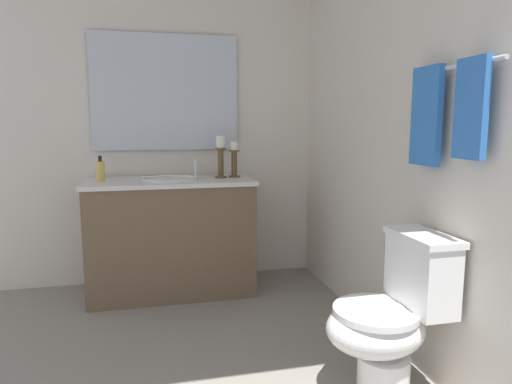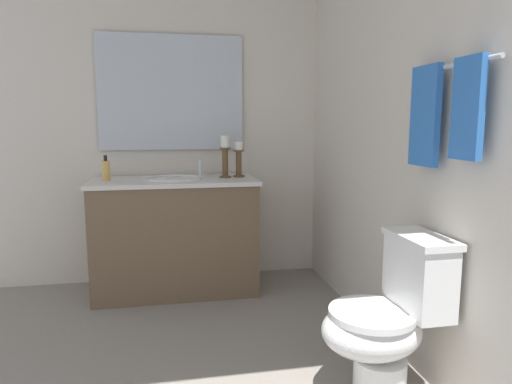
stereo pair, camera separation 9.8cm
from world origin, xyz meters
The scene contains 13 objects.
floor centered at (0.00, 0.00, -0.01)m, with size 2.41×2.67×0.02m, color gray.
wall_back centered at (0.00, 1.33, 1.23)m, with size 2.41×0.04×2.45m, color silver.
wall_left centered at (-1.20, 0.00, 1.23)m, with size 0.04×2.67×2.45m, color silver.
vanity_cabinet centered at (-0.88, 0.15, 0.42)m, with size 0.58×1.20×0.84m.
sink_basin centered at (-0.88, 0.15, 0.81)m, with size 0.40×0.40×0.24m.
mirror centered at (-1.16, 0.15, 1.48)m, with size 0.02×1.10×0.87m, color silver.
candle_holder_tall centered at (-0.92, 0.63, 0.98)m, with size 0.09×0.09×0.27m.
candle_holder_short centered at (-0.90, 0.53, 1.01)m, with size 0.09×0.09×0.31m.
soap_bottle centered at (-0.87, -0.32, 0.92)m, with size 0.06×0.06×0.18m.
toilet centered at (0.66, 1.05, 0.37)m, with size 0.39×0.54×0.75m.
towel_bar centered at (0.71, 1.27, 1.48)m, with size 0.02×0.02×0.59m, color silver.
towel_near_vanity centered at (0.56, 1.25, 1.27)m, with size 0.20×0.03×0.45m, color blue.
towel_center centered at (0.86, 1.25, 1.30)m, with size 0.17×0.03×0.40m, color blue.
Camera 1 is at (2.43, 0.01, 1.24)m, focal length 31.80 mm.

